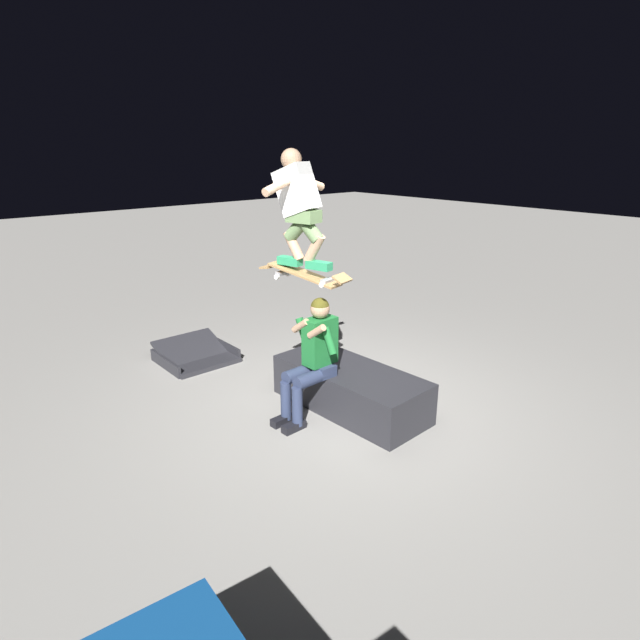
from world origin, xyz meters
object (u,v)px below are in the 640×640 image
object	(u,v)px
person_sitting_on_ledge	(313,354)
kicker_ramp	(196,356)
skateboard	(304,274)
skater_airborne	(299,203)
ledge_box_main	(350,388)

from	to	relation	value
person_sitting_on_ledge	kicker_ramp	xyz separation A→B (m)	(2.20, 0.20, -0.66)
kicker_ramp	skateboard	bearing A→B (deg)	-174.88
skateboard	skater_airborne	bearing A→B (deg)	13.53
ledge_box_main	kicker_ramp	xyz separation A→B (m)	(2.32, 0.63, -0.17)
skateboard	kicker_ramp	size ratio (longest dim) A/B	1.13
skateboard	kicker_ramp	xyz separation A→B (m)	(2.09, 0.19, -1.48)
skateboard	skater_airborne	size ratio (longest dim) A/B	0.93
ledge_box_main	kicker_ramp	bearing A→B (deg)	15.28
skateboard	skater_airborne	xyz separation A→B (m)	(0.06, 0.01, 0.69)
skateboard	skater_airborne	world-z (taller)	skater_airborne
skater_airborne	ledge_box_main	bearing A→B (deg)	-121.86
ledge_box_main	skateboard	bearing A→B (deg)	62.68
skater_airborne	kicker_ramp	bearing A→B (deg)	4.89
person_sitting_on_ledge	kicker_ramp	world-z (taller)	person_sitting_on_ledge
kicker_ramp	skater_airborne	bearing A→B (deg)	-175.11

